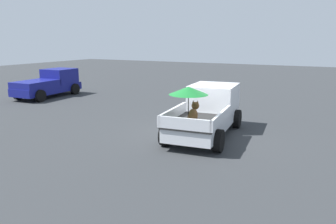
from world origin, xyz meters
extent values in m
plane|color=#2D3033|center=(0.00, 0.00, 0.00)|extent=(80.00, 80.00, 0.00)
cylinder|color=black|center=(1.64, 1.15, 0.40)|extent=(0.82, 0.36, 0.80)
cylinder|color=black|center=(1.84, -0.80, 0.40)|extent=(0.82, 0.36, 0.80)
cylinder|color=black|center=(-1.84, 0.80, 0.40)|extent=(0.82, 0.36, 0.80)
cylinder|color=black|center=(-1.64, -1.15, 0.40)|extent=(0.82, 0.36, 0.80)
cube|color=silver|center=(0.00, 0.00, 0.57)|extent=(5.16, 2.30, 0.50)
cube|color=silver|center=(1.39, 0.14, 1.36)|extent=(2.28, 2.06, 1.08)
cube|color=#4C606B|center=(2.39, 0.24, 1.56)|extent=(0.23, 1.72, 0.64)
cube|color=black|center=(-1.14, -0.12, 0.85)|extent=(2.97, 2.11, 0.06)
cube|color=silver|center=(-1.24, 0.80, 1.08)|extent=(2.80, 0.38, 0.40)
cube|color=silver|center=(-1.05, -1.03, 1.08)|extent=(2.80, 0.38, 0.40)
cube|color=silver|center=(-2.49, -0.25, 1.08)|extent=(0.29, 1.84, 0.40)
ellipsoid|color=brown|center=(-1.54, -0.13, 1.14)|extent=(0.71, 0.39, 0.52)
sphere|color=brown|center=(-1.24, -0.10, 1.46)|extent=(0.31, 0.31, 0.28)
cone|color=brown|center=(-1.25, -0.02, 1.60)|extent=(0.10, 0.10, 0.12)
cone|color=brown|center=(-1.23, -0.18, 1.60)|extent=(0.10, 0.10, 0.12)
cylinder|color=black|center=(-1.80, -0.07, 1.43)|extent=(0.03, 0.03, 1.11)
cone|color=#19722D|center=(-1.80, -0.07, 2.09)|extent=(1.50, 1.50, 0.28)
cylinder|color=black|center=(5.34, 13.82, 0.38)|extent=(0.77, 0.29, 0.76)
cylinder|color=black|center=(5.43, 11.92, 0.38)|extent=(0.77, 0.29, 0.76)
cylinder|color=black|center=(2.14, 13.67, 0.38)|extent=(0.77, 0.29, 0.76)
cylinder|color=black|center=(2.23, 11.77, 0.38)|extent=(0.77, 0.29, 0.76)
cube|color=navy|center=(3.79, 12.80, 0.55)|extent=(4.88, 2.02, 0.50)
cube|color=navy|center=(4.98, 12.85, 1.30)|extent=(1.98, 1.89, 1.00)
cube|color=navy|center=(2.79, 12.75, 1.00)|extent=(2.78, 1.92, 0.40)
camera|label=1|loc=(-12.14, -4.68, 3.81)|focal=35.55mm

